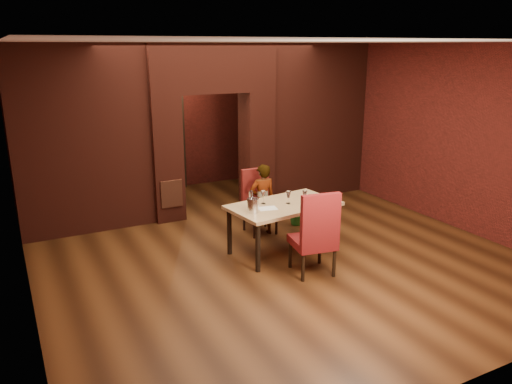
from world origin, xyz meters
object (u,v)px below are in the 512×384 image
at_px(wine_bucket, 253,205).
at_px(chair_far, 260,202).
at_px(wine_glass_a, 263,197).
at_px(water_bottle, 251,199).
at_px(chair_near, 313,232).
at_px(person_seated, 262,200).
at_px(potted_plant, 297,212).
at_px(dining_table, 283,228).
at_px(wine_glass_c, 305,197).
at_px(wine_glass_b, 288,197).

bearing_deg(wine_bucket, chair_far, 57.23).
xyz_separation_m(wine_glass_a, water_bottle, (-0.26, -0.10, 0.04)).
xyz_separation_m(chair_near, person_seated, (0.09, 1.67, -0.00)).
height_order(wine_bucket, potted_plant, wine_bucket).
bearing_deg(potted_plant, water_bottle, -147.05).
bearing_deg(dining_table, wine_glass_a, 143.88).
distance_m(wine_glass_c, wine_bucket, 0.93).
bearing_deg(dining_table, person_seated, 78.54).
distance_m(dining_table, chair_far, 0.92).
relative_size(chair_near, person_seated, 1.00).
xyz_separation_m(wine_glass_c, potted_plant, (0.54, 1.06, -0.66)).
xyz_separation_m(dining_table, wine_bucket, (-0.61, -0.14, 0.50)).
distance_m(dining_table, person_seated, 0.85).
bearing_deg(person_seated, wine_glass_b, 94.92).
bearing_deg(wine_glass_c, wine_bucket, -177.52).
bearing_deg(dining_table, wine_glass_c, -24.77).
relative_size(chair_far, wine_glass_b, 5.54).
height_order(chair_near, wine_glass_b, chair_near).
distance_m(person_seated, water_bottle, 1.02).
bearing_deg(potted_plant, wine_glass_a, -144.51).
distance_m(chair_near, wine_glass_b, 0.87).
bearing_deg(person_seated, chair_far, -87.60).
bearing_deg(potted_plant, wine_glass_c, -116.89).
bearing_deg(dining_table, chair_near, -98.59).
distance_m(chair_far, wine_glass_c, 1.09).
distance_m(wine_glass_a, potted_plant, 1.54).
relative_size(person_seated, wine_glass_a, 6.05).
relative_size(wine_glass_c, wine_bucket, 0.93).
height_order(person_seated, wine_bucket, person_seated).
bearing_deg(person_seated, potted_plant, -165.31).
xyz_separation_m(dining_table, person_seated, (0.06, 0.82, 0.23)).
distance_m(chair_far, chair_near, 1.76).
relative_size(wine_glass_b, water_bottle, 0.72).
bearing_deg(chair_near, potted_plant, -106.43).
xyz_separation_m(chair_far, person_seated, (-0.00, -0.09, 0.07)).
bearing_deg(wine_glass_c, chair_near, -114.45).
relative_size(dining_table, wine_glass_c, 8.58).
distance_m(person_seated, potted_plant, 0.89).
xyz_separation_m(wine_glass_a, potted_plant, (1.13, 0.81, -0.66)).
bearing_deg(wine_bucket, wine_glass_c, 2.48).
height_order(dining_table, chair_far, chair_far).
xyz_separation_m(wine_glass_a, wine_glass_c, (0.59, -0.26, -0.00)).
height_order(chair_near, potted_plant, chair_near).
relative_size(person_seated, water_bottle, 4.48).
bearing_deg(wine_glass_a, wine_glass_c, -23.30).
distance_m(wine_bucket, potted_plant, 1.95).
relative_size(dining_table, wine_bucket, 7.95).
relative_size(chair_near, potted_plant, 2.69).
bearing_deg(wine_bucket, chair_near, -50.30).
xyz_separation_m(chair_far, chair_near, (-0.09, -1.76, 0.07)).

